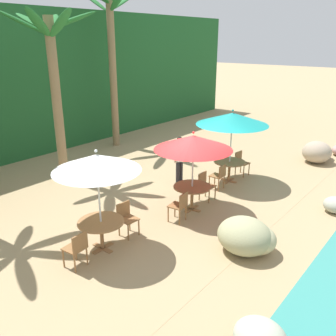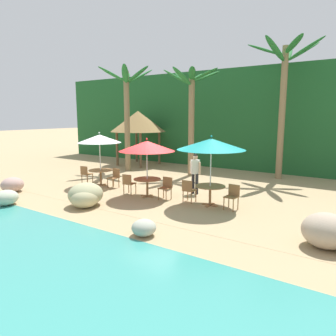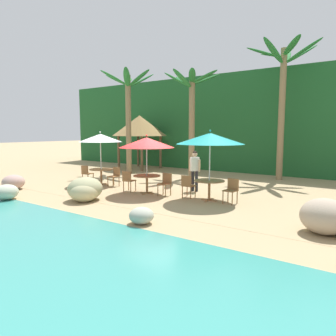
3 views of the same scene
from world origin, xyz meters
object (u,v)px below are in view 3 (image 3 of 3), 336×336
umbrella_teal (210,139)px  palm_tree_third (283,87)px  chair_teal_inland (188,185)px  umbrella_white (100,138)px  dining_table_white (101,172)px  umbrella_red (147,143)px  dining_table_red (147,178)px  palapa_hut (140,126)px  chair_white_inland (86,173)px  chair_red_inland (128,180)px  dining_table_teal (209,184)px  palm_tree_second (192,105)px  waiter_in_white (195,168)px  chair_red_seaward (166,183)px  palm_tree_nearest (128,105)px  chair_white_seaward (115,175)px  chair_teal_seaward (232,189)px

umbrella_teal → palm_tree_third: palm_tree_third is taller
chair_teal_inland → palm_tree_third: (1.56, 6.62, 4.21)m
umbrella_white → dining_table_white: size_ratio=2.27×
umbrella_red → dining_table_red: umbrella_red is taller
umbrella_white → umbrella_teal: 5.76m
umbrella_red → dining_table_red: bearing=180.0°
palapa_hut → dining_table_red: bearing=-48.1°
chair_white_inland → chair_red_inland: 3.13m
dining_table_teal → palapa_hut: 10.50m
umbrella_white → palm_tree_third: 9.42m
palm_tree_second → palapa_hut: 5.08m
waiter_in_white → chair_red_seaward: bearing=-109.8°
dining_table_teal → waiter_in_white: bearing=137.3°
umbrella_teal → umbrella_white: bearing=178.7°
umbrella_red → palm_tree_third: palm_tree_third is taller
umbrella_red → palm_tree_nearest: 6.59m
chair_white_seaward → chair_teal_inland: 4.06m
chair_teal_inland → palapa_hut: palapa_hut is taller
chair_white_seaward → dining_table_teal: 4.90m
palm_tree_third → palapa_hut: (-9.02, -0.49, -1.88)m
palapa_hut → palm_tree_second: bearing=-15.5°
umbrella_red → dining_table_red: size_ratio=2.16×
umbrella_red → palapa_hut: bearing=131.9°
chair_white_inland → dining_table_white: bearing=11.4°
chair_teal_seaward → dining_table_white: bearing=179.0°
chair_white_inland → dining_table_red: (3.93, -0.26, 0.10)m
dining_table_white → chair_red_seaward: bearing=-4.6°
chair_white_seaward → chair_red_inland: 1.55m
dining_table_red → waiter_in_white: waiter_in_white is taller
umbrella_red → umbrella_white: bearing=172.2°
chair_teal_seaward → palm_tree_second: 7.24m
chair_red_inland → dining_table_teal: (3.49, 0.48, 0.10)m
chair_red_inland → chair_white_inland: bearing=171.8°
umbrella_red → chair_teal_inland: size_ratio=2.73×
dining_table_white → waiter_in_white: size_ratio=0.65×
chair_red_inland → chair_white_seaward: bearing=155.2°
chair_white_seaward → chair_teal_seaward: size_ratio=1.00×
chair_white_inland → chair_teal_seaward: bearing=0.4°
umbrella_white → chair_white_inland: size_ratio=2.88×
chair_white_inland → palm_tree_second: palm_tree_second is taller
chair_teal_inland → umbrella_teal: bearing=7.4°
dining_table_red → waiter_in_white: 2.05m
chair_teal_inland → palm_tree_second: bearing=119.2°
umbrella_red → chair_red_inland: umbrella_red is taller
palm_tree_second → waiter_in_white: (2.22, -3.48, -2.92)m
chair_red_inland → palm_tree_second: size_ratio=0.15×
dining_table_red → palm_tree_second: bearing=99.9°
chair_red_seaward → chair_red_inland: (-1.68, -0.30, 0.00)m
chair_teal_inland → palm_tree_third: size_ratio=0.13×
chair_white_seaward → umbrella_teal: 5.20m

